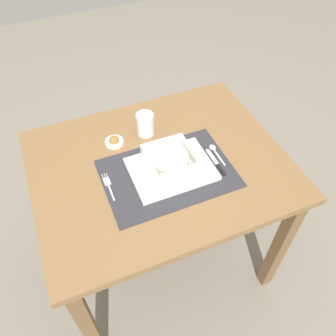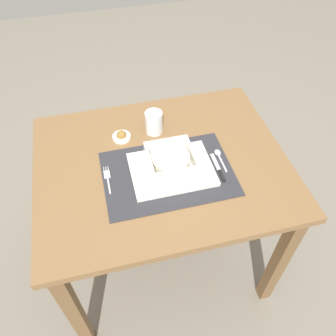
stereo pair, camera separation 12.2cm
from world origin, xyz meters
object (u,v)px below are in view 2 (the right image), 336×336
object	(u,v)px
porridge_bowl	(171,161)
drinking_glass	(154,123)
dining_table	(162,180)
spoon	(219,155)
condiment_saucer	(122,136)
fork	(108,178)
butter_knife	(219,169)

from	to	relation	value
porridge_bowl	drinking_glass	bearing A→B (deg)	93.97
dining_table	spoon	xyz separation A→B (m)	(0.22, -0.02, 0.11)
dining_table	condiment_saucer	world-z (taller)	condiment_saucer
fork	drinking_glass	size ratio (longest dim) A/B	1.38
condiment_saucer	butter_knife	bearing A→B (deg)	-38.84
spoon	condiment_saucer	xyz separation A→B (m)	(-0.34, 0.19, 0.00)
fork	spoon	bearing A→B (deg)	3.25
dining_table	drinking_glass	distance (m)	0.23
dining_table	fork	bearing A→B (deg)	-171.71
porridge_bowl	butter_knife	distance (m)	0.18
spoon	condiment_saucer	world-z (taller)	condiment_saucer
condiment_saucer	porridge_bowl	bearing A→B (deg)	-53.96
butter_knife	fork	bearing A→B (deg)	174.60
fork	condiment_saucer	distance (m)	0.21
spoon	drinking_glass	xyz separation A→B (m)	(-0.21, 0.20, 0.03)
spoon	butter_knife	bearing A→B (deg)	-109.27
porridge_bowl	butter_knife	bearing A→B (deg)	-16.51
drinking_glass	butter_knife	bearing A→B (deg)	-55.40
fork	butter_knife	world-z (taller)	butter_knife
butter_knife	dining_table	bearing A→B (deg)	158.37
fork	condiment_saucer	xyz separation A→B (m)	(0.08, 0.20, 0.01)
dining_table	butter_knife	bearing A→B (deg)	-24.56
spoon	drinking_glass	bearing A→B (deg)	136.20
spoon	drinking_glass	size ratio (longest dim) A/B	1.23
spoon	drinking_glass	world-z (taller)	drinking_glass
drinking_glass	condiment_saucer	xyz separation A→B (m)	(-0.13, -0.01, -0.03)
spoon	butter_knife	size ratio (longest dim) A/B	0.82
fork	butter_knife	size ratio (longest dim) A/B	0.92
porridge_bowl	fork	size ratio (longest dim) A/B	1.29
drinking_glass	condiment_saucer	bearing A→B (deg)	-176.15
dining_table	butter_knife	size ratio (longest dim) A/B	6.71
dining_table	porridge_bowl	distance (m)	0.15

